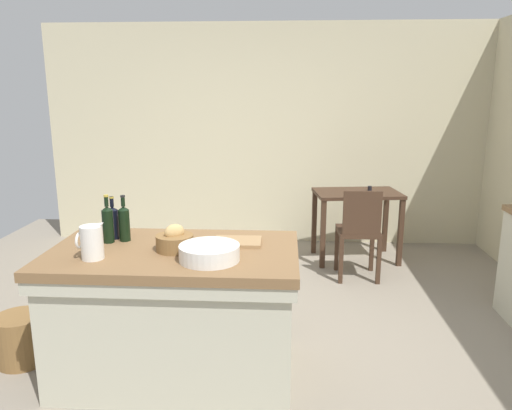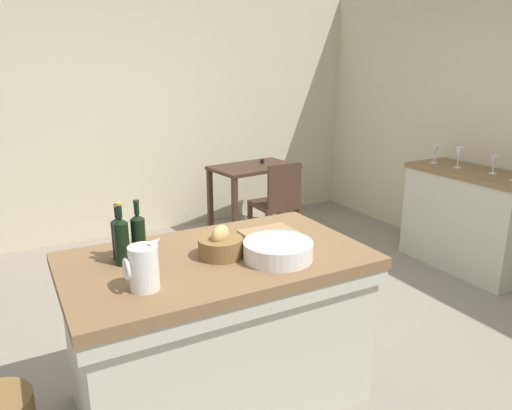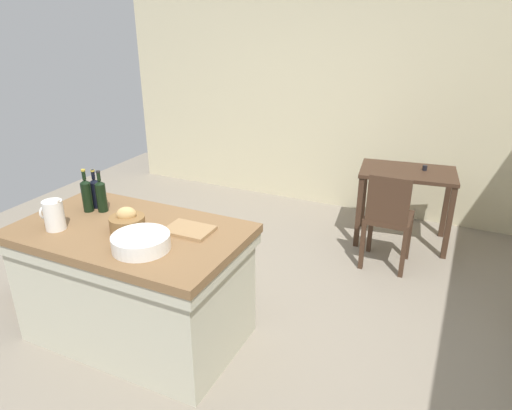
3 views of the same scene
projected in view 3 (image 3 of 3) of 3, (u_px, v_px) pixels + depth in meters
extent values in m
plane|color=gray|center=(227.00, 318.00, 3.61)|extent=(6.76, 6.76, 0.00)
cube|color=beige|center=(334.00, 96.00, 5.27)|extent=(5.32, 0.12, 2.60)
cube|color=brown|center=(129.00, 233.00, 3.11)|extent=(1.56, 0.92, 0.06)
cube|color=#BCBAA3|center=(130.00, 242.00, 3.14)|extent=(1.54, 0.90, 0.08)
cube|color=#BCBAA3|center=(135.00, 288.00, 3.28)|extent=(1.48, 0.84, 0.80)
cube|color=#3D281C|center=(408.00, 172.00, 4.52)|extent=(0.97, 0.67, 0.04)
cube|color=#3D281C|center=(359.00, 213.00, 4.57)|extent=(0.06, 0.06, 0.73)
cube|color=#3D281C|center=(449.00, 223.00, 4.34)|extent=(0.06, 0.06, 0.73)
cube|color=#3D281C|center=(364.00, 195.00, 5.00)|extent=(0.06, 0.06, 0.73)
cube|color=#3D281C|center=(446.00, 204.00, 4.77)|extent=(0.06, 0.06, 0.73)
cylinder|color=black|center=(425.00, 168.00, 4.51)|extent=(0.04, 0.04, 0.05)
cube|color=#3D281C|center=(389.00, 217.00, 4.20)|extent=(0.41, 0.41, 0.04)
cube|color=#3D281C|center=(388.00, 200.00, 3.96)|extent=(0.36, 0.04, 0.42)
cube|color=#3D281C|center=(409.00, 237.00, 4.38)|extent=(0.04, 0.04, 0.45)
cube|color=#3D281C|center=(370.00, 230.00, 4.52)|extent=(0.04, 0.04, 0.45)
cube|color=#3D281C|center=(403.00, 254.00, 4.08)|extent=(0.04, 0.04, 0.45)
cube|color=#3D281C|center=(362.00, 246.00, 4.22)|extent=(0.04, 0.04, 0.45)
cylinder|color=silver|center=(54.00, 215.00, 3.06)|extent=(0.13, 0.13, 0.20)
cone|color=silver|center=(58.00, 201.00, 2.99)|extent=(0.07, 0.04, 0.06)
torus|color=silver|center=(46.00, 212.00, 3.08)|extent=(0.02, 0.10, 0.10)
cylinder|color=silver|center=(141.00, 242.00, 2.82)|extent=(0.36, 0.36, 0.09)
cylinder|color=brown|center=(127.00, 224.00, 3.06)|extent=(0.23, 0.23, 0.10)
ellipsoid|color=tan|center=(126.00, 214.00, 3.03)|extent=(0.14, 0.13, 0.10)
cube|color=#99754C|center=(189.00, 230.00, 3.05)|extent=(0.31, 0.22, 0.02)
cylinder|color=black|center=(102.00, 198.00, 3.33)|extent=(0.07, 0.07, 0.21)
cone|color=black|center=(99.00, 182.00, 3.28)|extent=(0.07, 0.07, 0.02)
cylinder|color=black|center=(98.00, 176.00, 3.27)|extent=(0.03, 0.03, 0.07)
cylinder|color=black|center=(98.00, 172.00, 3.25)|extent=(0.03, 0.03, 0.01)
cylinder|color=black|center=(96.00, 195.00, 3.40)|extent=(0.07, 0.07, 0.20)
cone|color=black|center=(94.00, 180.00, 3.36)|extent=(0.07, 0.07, 0.02)
cylinder|color=black|center=(93.00, 174.00, 3.34)|extent=(0.03, 0.03, 0.07)
cylinder|color=#B29933|center=(92.00, 171.00, 3.33)|extent=(0.03, 0.03, 0.01)
cylinder|color=black|center=(87.00, 197.00, 3.33)|extent=(0.07, 0.07, 0.22)
cone|color=black|center=(85.00, 181.00, 3.28)|extent=(0.07, 0.07, 0.03)
cylinder|color=black|center=(84.00, 175.00, 3.26)|extent=(0.03, 0.03, 0.08)
cylinder|color=#B29933|center=(83.00, 170.00, 3.25)|extent=(0.03, 0.03, 0.01)
cylinder|color=brown|center=(37.00, 276.00, 3.86)|extent=(0.34, 0.34, 0.34)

